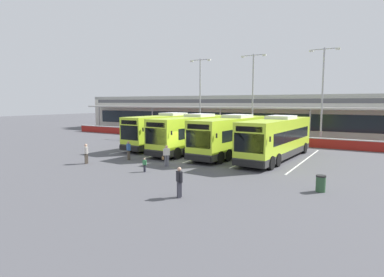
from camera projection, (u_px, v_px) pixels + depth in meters
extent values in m
plane|color=#4C4C51|center=(186.00, 162.00, 26.48)|extent=(200.00, 200.00, 0.00)
cube|color=beige|center=(278.00, 117.00, 49.17)|extent=(70.00, 10.00, 5.50)
cube|color=#19232D|center=(268.00, 121.00, 44.95)|extent=(66.00, 0.08, 2.20)
cube|color=#4C4C51|center=(268.00, 101.00, 44.61)|extent=(68.00, 0.08, 0.60)
cube|color=beige|center=(265.00, 108.00, 43.47)|extent=(67.00, 3.00, 0.24)
cube|color=gray|center=(278.00, 97.00, 48.83)|extent=(70.00, 10.00, 0.50)
cylinder|color=#999999|center=(99.00, 118.00, 58.52)|extent=(0.20, 0.20, 4.20)
cylinder|color=#999999|center=(152.00, 120.00, 52.18)|extent=(0.20, 0.20, 4.20)
cylinder|color=#999999|center=(220.00, 122.00, 45.85)|extent=(0.20, 0.20, 4.20)
cylinder|color=#999999|center=(310.00, 125.00, 39.52)|extent=(0.20, 0.20, 4.20)
cube|color=maroon|center=(249.00, 139.00, 38.78)|extent=(60.00, 0.36, 1.00)
cube|color=#B2B2B2|center=(249.00, 134.00, 38.71)|extent=(60.00, 0.40, 0.10)
cube|color=#B7DB2D|center=(168.00, 130.00, 35.25)|extent=(3.21, 12.12, 3.19)
cube|color=#333333|center=(168.00, 141.00, 35.40)|extent=(3.23, 12.14, 0.56)
cube|color=black|center=(170.00, 127.00, 35.55)|extent=(3.10, 9.73, 0.96)
cube|color=black|center=(129.00, 133.00, 30.33)|extent=(2.31, 0.23, 1.40)
cube|color=black|center=(129.00, 122.00, 30.21)|extent=(2.05, 0.19, 0.40)
cube|color=silver|center=(173.00, 114.00, 35.87)|extent=(2.20, 2.91, 0.28)
cube|color=black|center=(129.00, 148.00, 30.42)|extent=(2.46, 0.29, 0.44)
cube|color=black|center=(143.00, 130.00, 29.77)|extent=(0.09, 0.12, 0.36)
cube|color=black|center=(121.00, 128.00, 31.39)|extent=(0.09, 0.12, 0.36)
cylinder|color=black|center=(199.00, 139.00, 38.52)|extent=(0.38, 1.06, 1.04)
cylinder|color=black|center=(183.00, 138.00, 39.85)|extent=(0.38, 1.06, 1.04)
cylinder|color=black|center=(158.00, 146.00, 32.11)|extent=(0.38, 1.06, 1.04)
cylinder|color=black|center=(140.00, 144.00, 33.44)|extent=(0.38, 1.06, 1.04)
cylinder|color=black|center=(148.00, 148.00, 30.95)|extent=(0.38, 1.06, 1.04)
cylinder|color=black|center=(131.00, 146.00, 32.29)|extent=(0.38, 1.06, 1.04)
cube|color=#B7DB2D|center=(194.00, 133.00, 31.95)|extent=(3.21, 12.12, 3.19)
cube|color=#333333|center=(194.00, 146.00, 32.10)|extent=(3.23, 12.14, 0.56)
cube|color=black|center=(196.00, 130.00, 32.25)|extent=(3.10, 9.73, 0.96)
cube|color=black|center=(156.00, 136.00, 27.04)|extent=(2.31, 0.23, 1.40)
cube|color=black|center=(155.00, 125.00, 26.92)|extent=(2.05, 0.19, 0.40)
cube|color=silver|center=(200.00, 115.00, 32.57)|extent=(2.20, 2.91, 0.28)
cube|color=black|center=(155.00, 154.00, 27.12)|extent=(2.46, 0.29, 0.44)
cube|color=black|center=(172.00, 133.00, 26.48)|extent=(0.09, 0.12, 0.36)
cube|color=black|center=(146.00, 131.00, 28.10)|extent=(0.09, 0.12, 0.36)
cylinder|color=black|center=(226.00, 142.00, 35.23)|extent=(0.38, 1.06, 1.04)
cylinder|color=black|center=(208.00, 141.00, 36.56)|extent=(0.38, 1.06, 1.04)
cylinder|color=black|center=(186.00, 151.00, 28.81)|extent=(0.38, 1.06, 1.04)
cylinder|color=black|center=(165.00, 149.00, 30.14)|extent=(0.38, 1.06, 1.04)
cylinder|color=black|center=(176.00, 153.00, 27.66)|extent=(0.38, 1.06, 1.04)
cylinder|color=black|center=(156.00, 151.00, 28.99)|extent=(0.38, 1.06, 1.04)
cube|color=#B7DB2D|center=(233.00, 135.00, 29.84)|extent=(3.21, 12.12, 3.19)
cube|color=#333333|center=(232.00, 149.00, 29.99)|extent=(3.23, 12.14, 0.56)
cube|color=black|center=(235.00, 132.00, 30.14)|extent=(3.10, 9.73, 0.96)
cube|color=black|center=(198.00, 139.00, 24.93)|extent=(2.31, 0.23, 1.40)
cube|color=black|center=(198.00, 127.00, 24.81)|extent=(2.05, 0.19, 0.40)
cube|color=silver|center=(238.00, 116.00, 30.46)|extent=(2.20, 2.91, 0.28)
cube|color=black|center=(198.00, 158.00, 25.01)|extent=(2.46, 0.29, 0.44)
cube|color=black|center=(217.00, 136.00, 24.37)|extent=(0.09, 0.12, 0.36)
cube|color=black|center=(186.00, 134.00, 25.99)|extent=(0.09, 0.12, 0.36)
cylinder|color=black|center=(263.00, 145.00, 33.12)|extent=(0.38, 1.06, 1.04)
cylinder|color=black|center=(242.00, 143.00, 34.45)|extent=(0.38, 1.06, 1.04)
cylinder|color=black|center=(228.00, 155.00, 26.70)|extent=(0.38, 1.06, 1.04)
cylinder|color=black|center=(204.00, 153.00, 28.03)|extent=(0.38, 1.06, 1.04)
cylinder|color=black|center=(220.00, 158.00, 25.55)|extent=(0.38, 1.06, 1.04)
cylinder|color=black|center=(195.00, 155.00, 26.88)|extent=(0.38, 1.06, 1.04)
cube|color=#B7DB2D|center=(277.00, 137.00, 27.58)|extent=(3.21, 12.12, 3.19)
cube|color=#333333|center=(276.00, 152.00, 27.73)|extent=(3.23, 12.14, 0.56)
cube|color=black|center=(278.00, 134.00, 27.88)|extent=(3.10, 9.73, 0.96)
cube|color=black|center=(249.00, 143.00, 22.67)|extent=(2.31, 0.23, 1.40)
cube|color=black|center=(249.00, 129.00, 22.55)|extent=(2.05, 0.19, 0.40)
cube|color=silver|center=(281.00, 117.00, 28.20)|extent=(2.20, 2.91, 0.28)
cube|color=black|center=(248.00, 164.00, 22.75)|extent=(2.46, 0.29, 0.44)
cube|color=black|center=(270.00, 139.00, 22.11)|extent=(0.09, 0.12, 0.36)
cube|color=black|center=(233.00, 137.00, 23.73)|extent=(0.09, 0.12, 0.36)
cylinder|color=black|center=(304.00, 148.00, 30.86)|extent=(0.38, 1.06, 1.04)
cylinder|color=black|center=(280.00, 146.00, 32.19)|extent=(0.38, 1.06, 1.04)
cylinder|color=black|center=(277.00, 160.00, 24.44)|extent=(0.38, 1.06, 1.04)
cylinder|color=black|center=(249.00, 157.00, 25.77)|extent=(0.38, 1.06, 1.04)
cylinder|color=black|center=(271.00, 163.00, 23.29)|extent=(0.38, 1.06, 1.04)
cylinder|color=black|center=(241.00, 160.00, 24.62)|extent=(0.38, 1.06, 1.04)
cube|color=silver|center=(151.00, 146.00, 35.88)|extent=(0.14, 13.00, 0.01)
cube|color=silver|center=(182.00, 149.00, 33.74)|extent=(0.14, 13.00, 0.01)
cube|color=silver|center=(218.00, 152.00, 31.59)|extent=(0.14, 13.00, 0.01)
cube|color=silver|center=(258.00, 156.00, 29.45)|extent=(0.14, 13.00, 0.01)
cube|color=silver|center=(305.00, 160.00, 27.30)|extent=(0.14, 13.00, 0.01)
cube|color=slate|center=(165.00, 160.00, 24.81)|extent=(0.23, 0.22, 0.84)
cube|color=slate|center=(168.00, 161.00, 24.75)|extent=(0.23, 0.22, 0.84)
cube|color=silver|center=(167.00, 152.00, 24.70)|extent=(0.39, 0.40, 0.56)
cube|color=silver|center=(164.00, 152.00, 24.64)|extent=(0.13, 0.13, 0.54)
cube|color=silver|center=(169.00, 152.00, 24.77)|extent=(0.13, 0.13, 0.54)
sphere|color=tan|center=(166.00, 147.00, 24.66)|extent=(0.22, 0.22, 0.22)
cube|color=olive|center=(163.00, 158.00, 24.69)|extent=(0.29, 0.28, 0.22)
cylinder|color=olive|center=(163.00, 156.00, 24.67)|extent=(0.02, 0.02, 0.16)
cube|color=#33333D|center=(180.00, 189.00, 16.64)|extent=(0.21, 0.23, 0.84)
cube|color=#33333D|center=(179.00, 190.00, 16.45)|extent=(0.21, 0.23, 0.84)
cube|color=black|center=(179.00, 176.00, 16.46)|extent=(0.40, 0.37, 0.56)
cube|color=black|center=(178.00, 176.00, 16.66)|extent=(0.13, 0.13, 0.54)
cube|color=black|center=(181.00, 178.00, 16.27)|extent=(0.13, 0.13, 0.54)
sphere|color=tan|center=(179.00, 169.00, 16.42)|extent=(0.22, 0.22, 0.22)
cube|color=black|center=(144.00, 168.00, 22.68)|extent=(0.09, 0.11, 0.52)
cube|color=black|center=(145.00, 168.00, 22.57)|extent=(0.09, 0.11, 0.52)
cube|color=#387F4C|center=(145.00, 162.00, 22.58)|extent=(0.21, 0.14, 0.35)
cube|color=#387F4C|center=(143.00, 162.00, 22.65)|extent=(0.06, 0.06, 0.33)
cube|color=#387F4C|center=(146.00, 163.00, 22.51)|extent=(0.06, 0.06, 0.33)
sphere|color=#DBB293|center=(144.00, 159.00, 22.55)|extent=(0.14, 0.14, 0.14)
cube|color=#4C4238|center=(129.00, 155.00, 27.48)|extent=(0.19, 0.21, 0.84)
cube|color=#4C4238|center=(129.00, 155.00, 27.28)|extent=(0.19, 0.21, 0.84)
cube|color=#2D5693|center=(128.00, 147.00, 27.30)|extent=(0.39, 0.31, 0.56)
cube|color=#2D5693|center=(127.00, 147.00, 27.47)|extent=(0.12, 0.12, 0.54)
cube|color=#2D5693|center=(130.00, 148.00, 27.14)|extent=(0.12, 0.12, 0.54)
sphere|color=tan|center=(128.00, 142.00, 27.26)|extent=(0.22, 0.22, 0.22)
cube|color=#4C4238|center=(87.00, 158.00, 25.74)|extent=(0.20, 0.22, 0.84)
cube|color=#4C4238|center=(86.00, 159.00, 25.54)|extent=(0.20, 0.22, 0.84)
cube|color=silver|center=(86.00, 150.00, 25.56)|extent=(0.40, 0.34, 0.56)
cube|color=silver|center=(85.00, 150.00, 25.74)|extent=(0.12, 0.13, 0.54)
cube|color=silver|center=(87.00, 151.00, 25.39)|extent=(0.12, 0.13, 0.54)
sphere|color=tan|center=(86.00, 145.00, 25.52)|extent=(0.22, 0.22, 0.22)
cylinder|color=#9E9EA3|center=(200.00, 98.00, 44.75)|extent=(0.20, 0.20, 11.00)
cylinder|color=#9E9EA3|center=(200.00, 60.00, 44.14)|extent=(2.80, 0.10, 0.10)
cube|color=silver|center=(192.00, 61.00, 44.87)|extent=(0.44, 0.28, 0.20)
cube|color=silver|center=(209.00, 60.00, 43.44)|extent=(0.44, 0.28, 0.20)
cylinder|color=#9E9EA3|center=(253.00, 98.00, 40.35)|extent=(0.20, 0.20, 11.00)
cylinder|color=#9E9EA3|center=(254.00, 55.00, 39.74)|extent=(2.80, 0.10, 0.10)
cube|color=silver|center=(243.00, 57.00, 40.47)|extent=(0.44, 0.28, 0.20)
cube|color=silver|center=(264.00, 55.00, 39.04)|extent=(0.44, 0.28, 0.20)
cylinder|color=#9E9EA3|center=(322.00, 97.00, 35.73)|extent=(0.20, 0.20, 11.00)
cylinder|color=#9E9EA3|center=(325.00, 49.00, 35.12)|extent=(2.80, 0.10, 0.10)
cube|color=silver|center=(311.00, 51.00, 35.85)|extent=(0.44, 0.28, 0.20)
cube|color=silver|center=(338.00, 49.00, 34.42)|extent=(0.44, 0.28, 0.20)
cylinder|color=#2D5133|center=(321.00, 184.00, 17.60)|extent=(0.52, 0.52, 0.85)
cylinder|color=black|center=(321.00, 176.00, 17.55)|extent=(0.54, 0.54, 0.08)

